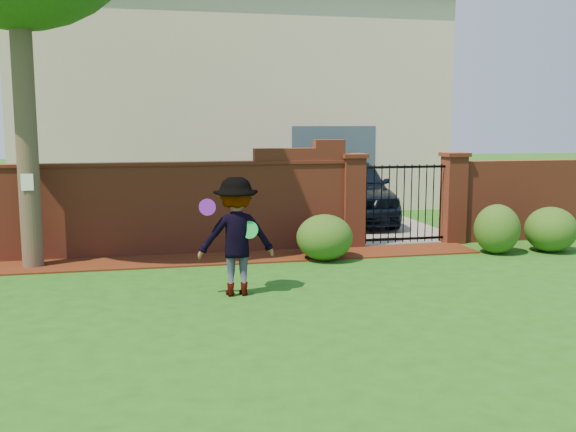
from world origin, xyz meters
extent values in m
cube|color=#1D5415|center=(0.00, 0.00, -0.01)|extent=(80.00, 80.00, 0.01)
cube|color=#3D170B|center=(-0.95, 3.34, 0.01)|extent=(11.10, 1.08, 0.03)
cube|color=brown|center=(-2.15, 4.00, 0.85)|extent=(8.70, 0.25, 1.70)
cube|color=brown|center=(1.30, 4.00, 1.85)|extent=(1.80, 0.25, 0.30)
cube|color=brown|center=(1.90, 4.00, 2.08)|extent=(0.60, 0.25, 0.16)
cube|color=brown|center=(-2.15, 4.00, 1.73)|extent=(8.70, 0.31, 0.06)
cube|color=brown|center=(6.60, 4.00, 0.85)|extent=(4.00, 0.25, 1.70)
cube|color=brown|center=(2.40, 4.00, 0.90)|extent=(0.42, 0.42, 1.80)
cube|color=brown|center=(2.40, 4.00, 1.84)|extent=(0.50, 0.50, 0.08)
cube|color=brown|center=(4.60, 4.00, 0.90)|extent=(0.42, 0.42, 1.80)
cube|color=brown|center=(4.60, 4.00, 1.84)|extent=(0.50, 0.50, 0.08)
cylinder|color=black|center=(2.69, 4.00, 0.85)|extent=(0.02, 0.02, 1.60)
cylinder|color=black|center=(2.85, 4.00, 0.85)|extent=(0.02, 0.02, 1.60)
cylinder|color=black|center=(3.01, 4.00, 0.85)|extent=(0.02, 0.02, 1.60)
cylinder|color=black|center=(3.18, 4.00, 0.85)|extent=(0.02, 0.02, 1.60)
cylinder|color=black|center=(3.34, 4.00, 0.85)|extent=(0.02, 0.02, 1.60)
cylinder|color=black|center=(3.50, 4.00, 0.85)|extent=(0.02, 0.02, 1.60)
cylinder|color=black|center=(3.66, 4.00, 0.85)|extent=(0.02, 0.02, 1.60)
cylinder|color=black|center=(3.82, 4.00, 0.85)|extent=(0.02, 0.02, 1.60)
cylinder|color=black|center=(3.99, 4.00, 0.85)|extent=(0.02, 0.02, 1.60)
cylinder|color=black|center=(4.15, 4.00, 0.85)|extent=(0.02, 0.02, 1.60)
cylinder|color=black|center=(4.31, 4.00, 0.85)|extent=(0.02, 0.02, 1.60)
cube|color=black|center=(3.50, 4.00, 0.12)|extent=(1.78, 0.03, 0.05)
cube|color=black|center=(3.50, 4.00, 1.60)|extent=(1.78, 0.03, 0.05)
cube|color=gray|center=(3.50, 8.00, 0.01)|extent=(3.20, 8.00, 0.01)
cube|color=beige|center=(1.00, 12.00, 3.00)|extent=(12.00, 6.00, 6.00)
cube|color=#384C5B|center=(3.50, 9.05, 1.20)|extent=(2.40, 0.12, 2.40)
cube|color=#3F332D|center=(1.00, 12.00, 6.15)|extent=(12.40, 6.40, 0.30)
imported|color=black|center=(3.38, 7.18, 0.82)|extent=(2.55, 5.01, 1.63)
cylinder|color=#45362A|center=(-3.60, 3.40, 3.50)|extent=(0.36, 0.36, 7.00)
cube|color=white|center=(-3.60, 3.21, 1.50)|extent=(0.20, 0.01, 0.28)
ellipsoid|color=#1D4B16|center=(1.50, 2.86, 0.42)|extent=(1.03, 1.03, 0.84)
ellipsoid|color=#1D4B16|center=(4.89, 2.74, 0.47)|extent=(0.86, 0.86, 0.95)
ellipsoid|color=#1D4B16|center=(6.00, 2.67, 0.44)|extent=(0.99, 0.99, 0.88)
imported|color=gray|center=(-0.42, 0.78, 0.86)|extent=(1.12, 0.66, 1.72)
cylinder|color=purple|center=(-0.84, 0.65, 1.32)|extent=(0.25, 0.10, 0.24)
cylinder|color=green|center=(-0.24, 0.64, 0.98)|extent=(0.25, 0.16, 0.25)
camera|label=1|loc=(-1.73, -8.46, 2.49)|focal=40.92mm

